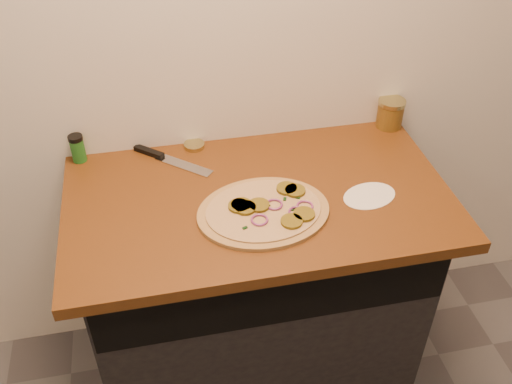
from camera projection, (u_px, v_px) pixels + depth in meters
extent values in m
cube|color=silver|center=(236.00, 14.00, 1.75)|extent=(4.00, 0.02, 2.70)
cube|color=black|center=(256.00, 288.00, 2.10)|extent=(1.10, 0.60, 0.86)
cube|color=#603112|center=(258.00, 199.00, 1.79)|extent=(1.20, 0.70, 0.04)
cylinder|color=tan|center=(263.00, 212.00, 1.70)|extent=(0.42, 0.42, 0.01)
cylinder|color=beige|center=(263.00, 210.00, 1.70)|extent=(0.37, 0.37, 0.01)
cylinder|color=brown|center=(242.00, 205.00, 1.70)|extent=(0.06, 0.06, 0.01)
cylinder|color=brown|center=(292.00, 221.00, 1.65)|extent=(0.06, 0.06, 0.01)
cylinder|color=brown|center=(295.00, 191.00, 1.76)|extent=(0.06, 0.06, 0.01)
cylinder|color=brown|center=(245.00, 208.00, 1.69)|extent=(0.06, 0.06, 0.01)
cylinder|color=brown|center=(239.00, 206.00, 1.70)|extent=(0.06, 0.06, 0.01)
cylinder|color=brown|center=(287.00, 188.00, 1.77)|extent=(0.06, 0.06, 0.01)
cylinder|color=brown|center=(304.00, 214.00, 1.67)|extent=(0.06, 0.06, 0.01)
cylinder|color=brown|center=(259.00, 205.00, 1.70)|extent=(0.06, 0.06, 0.01)
torus|color=#7C2E6C|center=(297.00, 212.00, 1.68)|extent=(0.05, 0.05, 0.01)
torus|color=#7C2E6C|center=(305.00, 206.00, 1.70)|extent=(0.05, 0.05, 0.01)
torus|color=#7C2E6C|center=(274.00, 204.00, 1.71)|extent=(0.05, 0.05, 0.01)
torus|color=#7C2E6C|center=(260.00, 220.00, 1.65)|extent=(0.05, 0.05, 0.01)
cube|color=black|center=(294.00, 208.00, 1.70)|extent=(0.01, 0.02, 0.00)
cube|color=black|center=(302.00, 212.00, 1.68)|extent=(0.02, 0.02, 0.00)
cube|color=black|center=(268.00, 206.00, 1.71)|extent=(0.02, 0.01, 0.00)
cube|color=black|center=(245.00, 228.00, 1.63)|extent=(0.02, 0.01, 0.00)
cube|color=black|center=(293.00, 209.00, 1.69)|extent=(0.02, 0.01, 0.00)
cube|color=black|center=(298.00, 198.00, 1.74)|extent=(0.02, 0.01, 0.00)
cube|color=black|center=(285.00, 199.00, 1.73)|extent=(0.01, 0.02, 0.00)
cube|color=black|center=(292.00, 189.00, 1.77)|extent=(0.01, 0.02, 0.00)
cube|color=#B7BAC1|center=(184.00, 165.00, 1.89)|extent=(0.19, 0.17, 0.00)
cube|color=black|center=(149.00, 152.00, 1.94)|extent=(0.10, 0.09, 0.02)
cylinder|color=tan|center=(194.00, 145.00, 1.98)|extent=(0.09, 0.09, 0.02)
cylinder|color=#A51C10|center=(390.00, 115.00, 2.06)|extent=(0.09, 0.09, 0.09)
cylinder|color=tan|center=(392.00, 102.00, 2.03)|extent=(0.10, 0.10, 0.02)
cylinder|color=#1F6320|center=(78.00, 150.00, 1.90)|extent=(0.05, 0.05, 0.08)
cylinder|color=black|center=(75.00, 138.00, 1.86)|extent=(0.05, 0.05, 0.01)
cylinder|color=white|center=(369.00, 196.00, 1.77)|extent=(0.22, 0.22, 0.00)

